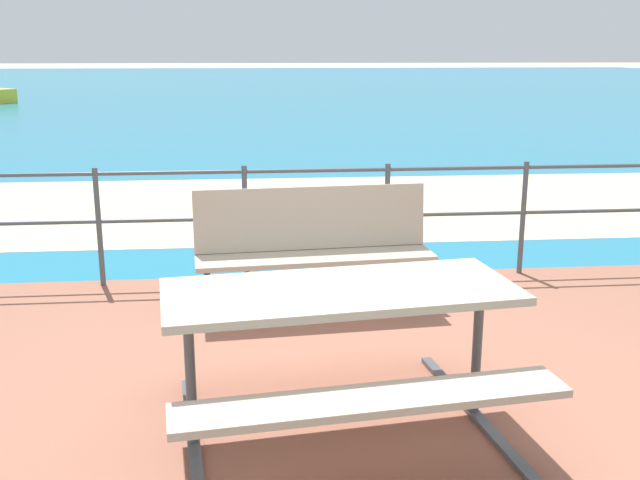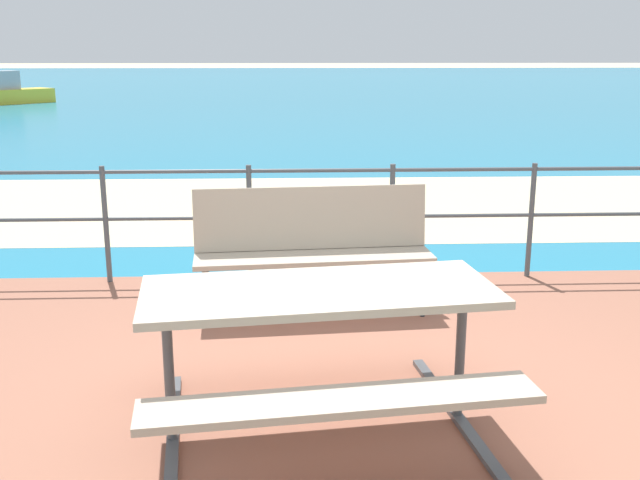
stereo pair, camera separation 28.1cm
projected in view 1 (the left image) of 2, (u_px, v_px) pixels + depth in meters
ground_plane at (361, 431)px, 3.84m from camera, size 240.00×240.00×0.00m
patio_paving at (361, 426)px, 3.83m from camera, size 6.40×5.20×0.06m
sea_water at (256, 85)px, 42.38m from camera, size 90.00×90.00×0.01m
beach_strip at (293, 205)px, 9.43m from camera, size 54.02×4.35×0.01m
picnic_table at (340, 323)px, 3.58m from camera, size 1.86×1.61×0.76m
park_bench at (313, 240)px, 5.33m from camera, size 1.74×0.56×0.91m
railing_fence at (317, 208)px, 6.06m from camera, size 5.94×0.04×0.97m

